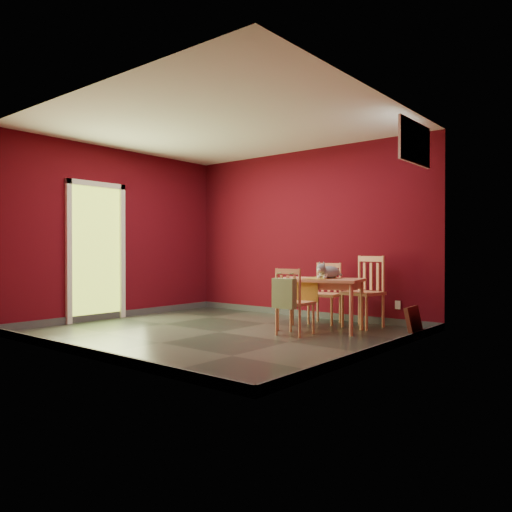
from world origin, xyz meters
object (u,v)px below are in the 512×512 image
Objects in this scene: chair_far_left at (326,292)px; dining_table at (320,285)px; chair_far_right at (365,291)px; chair_near at (293,301)px; tote_bag at (284,293)px; picture_frame at (414,323)px; cat at (329,270)px.

dining_table is at bearing -65.37° from chair_far_left.
chair_far_right is 1.26m from chair_near.
tote_bag is at bearing -87.85° from chair_near.
chair_near is at bearing -78.72° from chair_far_left.
dining_table is 0.70m from chair_far_left.
chair_near is 2.11× the size of picture_frame.
cat reaches higher than tote_bag.
dining_table is 1.39× the size of chair_far_left.
chair_far_right is 2.14× the size of cat.
chair_near reaches higher than dining_table.
chair_near is (-0.38, -1.20, -0.08)m from chair_far_right.
chair_far_right is at bearing 150.80° from picture_frame.
cat is (0.15, 0.83, 0.27)m from tote_bag.
cat is at bearing -54.37° from chair_far_left.
cat is (-0.23, -0.58, 0.31)m from chair_far_right.
chair_near is (-0.05, -0.54, -0.18)m from dining_table.
chair_far_left reaches higher than picture_frame.
chair_far_right is at bearing 75.07° from tote_bag.
tote_bag is 0.88m from cat.
chair_near is at bearing -107.73° from chair_far_right.
chair_near is at bearing -152.08° from picture_frame.
chair_far_right is at bearing 63.43° from dining_table.
cat is (0.38, -0.54, 0.36)m from chair_far_left.
picture_frame is (0.91, -0.51, -0.31)m from chair_far_right.
chair_far_left is 0.75m from cat.
chair_far_left is 1.39m from tote_bag.
chair_near reaches higher than picture_frame.
tote_bag is at bearing -104.93° from chair_far_right.
dining_table is 2.65× the size of cat.
chair_near is 1.94× the size of tote_bag.
picture_frame is at bearing -29.20° from chair_far_right.
chair_far_right is (0.61, 0.04, 0.06)m from chair_far_left.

